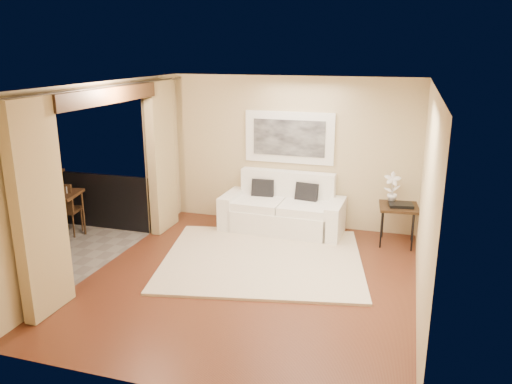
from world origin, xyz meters
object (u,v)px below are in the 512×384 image
at_px(orchid, 392,188).
at_px(balcony_chair_near, 39,230).
at_px(side_table, 399,209).
at_px(balcony_chair_far, 64,205).
at_px(sofa, 283,211).
at_px(bistro_table, 57,198).
at_px(ice_bucket, 56,185).

bearing_deg(orchid, balcony_chair_near, -153.85).
bearing_deg(side_table, balcony_chair_near, -155.47).
distance_m(side_table, balcony_chair_far, 5.67).
height_order(sofa, bistro_table, sofa).
bearing_deg(sofa, orchid, 1.97).
height_order(side_table, bistro_table, bistro_table).
relative_size(orchid, balcony_chair_far, 0.55).
relative_size(sofa, balcony_chair_far, 2.25).
bearing_deg(orchid, balcony_chair_far, -165.37).
bearing_deg(ice_bucket, balcony_chair_near, -65.48).
relative_size(orchid, balcony_chair_near, 0.58).
xyz_separation_m(side_table, balcony_chair_near, (-5.15, -2.35, -0.10)).
distance_m(bistro_table, balcony_chair_near, 1.04).
height_order(sofa, side_table, sofa).
distance_m(bistro_table, ice_bucket, 0.25).
bearing_deg(balcony_chair_far, orchid, -177.42).
distance_m(sofa, side_table, 1.99).
height_order(orchid, balcony_chair_near, orchid).
bearing_deg(bistro_table, balcony_chair_far, 80.31).
height_order(side_table, ice_bucket, ice_bucket).
xyz_separation_m(side_table, bistro_table, (-5.54, -1.41, 0.11)).
xyz_separation_m(balcony_chair_far, balcony_chair_near, (0.36, -1.06, -0.04)).
bearing_deg(sofa, side_table, -1.37).
height_order(balcony_chair_far, ice_bucket, ice_bucket).
height_order(sofa, balcony_chair_near, sofa).
relative_size(side_table, ice_bucket, 3.36).
distance_m(side_table, orchid, 0.36).
bearing_deg(side_table, sofa, 177.20).
bearing_deg(balcony_chair_far, sofa, -170.65).
bearing_deg(balcony_chair_near, balcony_chair_far, 89.16).
bearing_deg(orchid, ice_bucket, -165.82).
bearing_deg(bistro_table, ice_bucket, 129.47).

